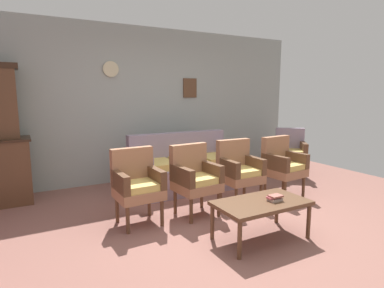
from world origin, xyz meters
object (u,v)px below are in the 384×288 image
object	(u,v)px
armchair_row_middle	(239,169)
floor_vase_by_wall	(280,153)
armchair_by_doorway	(283,164)
armchair_near_cabinet	(137,183)
coffee_table	(261,205)
floral_couch	(185,169)
wingback_chair_by_fireplace	(290,150)
armchair_near_couch_end	(195,176)
book_stack_on_table	(275,198)

from	to	relation	value
armchair_row_middle	floor_vase_by_wall	distance (m)	2.64
armchair_by_doorway	floor_vase_by_wall	size ratio (longest dim) A/B	1.60
armchair_near_cabinet	armchair_row_middle	distance (m)	1.49
armchair_near_cabinet	armchair_by_doorway	world-z (taller)	same
coffee_table	floor_vase_by_wall	xyz separation A→B (m)	(2.66, 2.49, -0.10)
floral_couch	armchair_near_cabinet	distance (m)	1.51
wingback_chair_by_fireplace	floor_vase_by_wall	xyz separation A→B (m)	(0.44, 0.73, -0.22)
armchair_near_cabinet	armchair_by_doorway	size ratio (longest dim) A/B	1.00
armchair_by_doorway	floor_vase_by_wall	bearing A→B (deg)	47.12
wingback_chair_by_fireplace	coffee_table	bearing A→B (deg)	-141.56
floral_couch	armchair_near_couch_end	bearing A→B (deg)	-111.01
floral_couch	armchair_near_couch_end	xyz separation A→B (m)	(-0.40, -1.05, 0.17)
coffee_table	armchair_near_cabinet	bearing A→B (deg)	134.22
armchair_near_cabinet	armchair_near_couch_end	bearing A→B (deg)	-6.18
floral_couch	armchair_by_doorway	size ratio (longest dim) A/B	1.94
wingback_chair_by_fireplace	floor_vase_by_wall	bearing A→B (deg)	58.86
armchair_near_cabinet	floor_vase_by_wall	size ratio (longest dim) A/B	1.60
armchair_row_middle	wingback_chair_by_fireplace	distance (m)	1.89
floral_couch	book_stack_on_table	size ratio (longest dim) A/B	11.39
armchair_near_cabinet	floor_vase_by_wall	xyz separation A→B (m)	(3.67, 1.44, -0.22)
armchair_by_doorway	book_stack_on_table	distance (m)	1.53
armchair_near_couch_end	armchair_by_doorway	world-z (taller)	same
coffee_table	book_stack_on_table	bearing A→B (deg)	-22.74
armchair_row_middle	book_stack_on_table	size ratio (longest dim) A/B	5.86
armchair_near_couch_end	coffee_table	distance (m)	1.01
armchair_near_cabinet	book_stack_on_table	world-z (taller)	armchair_near_cabinet
armchair_by_doorway	floor_vase_by_wall	world-z (taller)	armchair_by_doorway
armchair_by_doorway	book_stack_on_table	world-z (taller)	armchair_by_doorway
armchair_row_middle	armchair_by_doorway	world-z (taller)	same
armchair_row_middle	armchair_near_couch_end	bearing A→B (deg)	-175.42
armchair_near_couch_end	floor_vase_by_wall	world-z (taller)	armchair_near_couch_end
floral_couch	armchair_near_cabinet	size ratio (longest dim) A/B	1.94
armchair_near_couch_end	book_stack_on_table	size ratio (longest dim) A/B	5.86
armchair_near_cabinet	armchair_row_middle	xyz separation A→B (m)	(1.49, -0.02, 0.00)
armchair_by_doorway	coffee_table	distance (m)	1.60
book_stack_on_table	armchair_near_cabinet	bearing A→B (deg)	136.29
wingback_chair_by_fireplace	coffee_table	distance (m)	2.83
armchair_near_couch_end	floral_couch	bearing A→B (deg)	68.99
floral_couch	coffee_table	size ratio (longest dim) A/B	1.75
wingback_chair_by_fireplace	coffee_table	world-z (taller)	wingback_chair_by_fireplace
armchair_near_cabinet	armchair_by_doorway	xyz separation A→B (m)	(2.27, -0.07, 0.00)
armchair_near_couch_end	armchair_by_doorway	distance (m)	1.53
floral_couch	book_stack_on_table	world-z (taller)	floral_couch
armchair_row_middle	book_stack_on_table	world-z (taller)	armchair_row_middle
wingback_chair_by_fireplace	coffee_table	size ratio (longest dim) A/B	0.90
armchair_near_cabinet	armchair_row_middle	size ratio (longest dim) A/B	1.00
floral_couch	wingback_chair_by_fireplace	xyz separation A→B (m)	(2.09, -0.25, 0.17)
armchair_row_middle	floor_vase_by_wall	size ratio (longest dim) A/B	1.60
armchair_row_middle	wingback_chair_by_fireplace	xyz separation A→B (m)	(1.74, 0.73, 0.00)
floral_couch	floor_vase_by_wall	size ratio (longest dim) A/B	3.12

